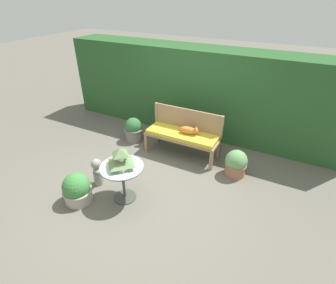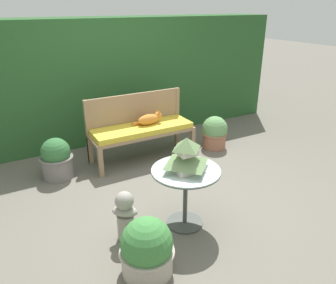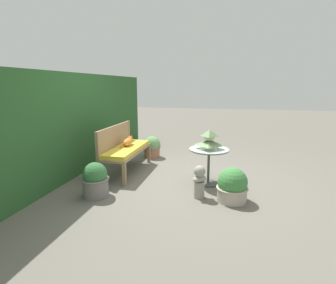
% 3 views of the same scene
% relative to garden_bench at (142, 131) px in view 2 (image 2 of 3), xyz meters
% --- Properties ---
extents(ground, '(30.00, 30.00, 0.00)m').
position_rel_garden_bench_xyz_m(ground, '(-0.19, -1.10, -0.43)').
color(ground, '#666056').
extents(foliage_hedge_back, '(6.40, 0.84, 1.91)m').
position_rel_garden_bench_xyz_m(foliage_hedge_back, '(-0.19, 1.25, 0.52)').
color(foliage_hedge_back, '#285628').
rests_on(foliage_hedge_back, ground).
extents(garden_bench, '(1.48, 0.52, 0.51)m').
position_rel_garden_bench_xyz_m(garden_bench, '(0.00, 0.00, 0.00)').
color(garden_bench, '#937556').
rests_on(garden_bench, ground).
extents(bench_backrest, '(1.48, 0.06, 0.92)m').
position_rel_garden_bench_xyz_m(bench_backrest, '(0.00, 0.24, 0.23)').
color(bench_backrest, '#937556').
rests_on(bench_backrest, ground).
extents(cat, '(0.44, 0.17, 0.19)m').
position_rel_garden_bench_xyz_m(cat, '(0.13, 0.02, 0.15)').
color(cat, orange).
rests_on(cat, garden_bench).
extents(patio_table, '(0.68, 0.68, 0.63)m').
position_rel_garden_bench_xyz_m(patio_table, '(-0.28, -1.61, 0.06)').
color(patio_table, '#424742').
rests_on(patio_table, ground).
extents(pagoda_birdhouse, '(0.37, 0.37, 0.33)m').
position_rel_garden_bench_xyz_m(pagoda_birdhouse, '(-0.28, -1.61, 0.34)').
color(pagoda_birdhouse, beige).
rests_on(pagoda_birdhouse, patio_table).
extents(garden_bust, '(0.28, 0.27, 0.51)m').
position_rel_garden_bench_xyz_m(garden_bust, '(-0.90, -1.53, -0.16)').
color(garden_bust, gray).
rests_on(garden_bust, ground).
extents(potted_plant_table_far, '(0.40, 0.40, 0.51)m').
position_rel_garden_bench_xyz_m(potted_plant_table_far, '(1.16, -0.17, -0.19)').
color(potted_plant_table_far, '#9E664C').
rests_on(potted_plant_table_far, ground).
extents(potted_plant_table_near, '(0.42, 0.42, 0.54)m').
position_rel_garden_bench_xyz_m(potted_plant_table_near, '(-1.20, 0.04, -0.17)').
color(potted_plant_table_near, slate).
rests_on(potted_plant_table_near, ground).
extents(potted_plant_path_edge, '(0.47, 0.47, 0.51)m').
position_rel_garden_bench_xyz_m(potted_plant_path_edge, '(-0.91, -2.01, -0.20)').
color(potted_plant_path_edge, '#ADA393').
rests_on(potted_plant_path_edge, ground).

